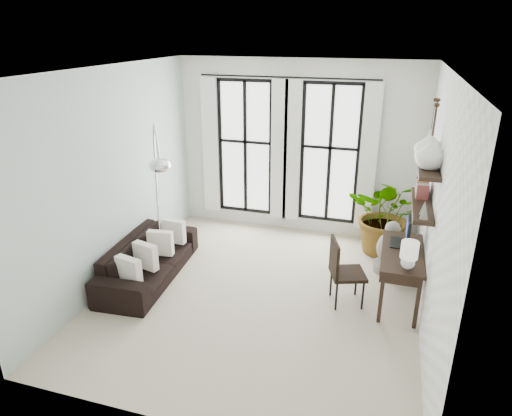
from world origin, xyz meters
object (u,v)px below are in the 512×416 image
at_px(desk_chair, 342,268).
at_px(buddha, 390,251).
at_px(sofa, 149,259).
at_px(desk, 402,257).
at_px(arc_lamp, 157,162).
at_px(plant, 387,215).

relative_size(desk_chair, buddha, 1.12).
bearing_deg(desk_chair, sofa, 163.24).
distance_m(sofa, buddha, 3.82).
bearing_deg(desk, arc_lamp, -178.94).
distance_m(sofa, plant, 4.03).
bearing_deg(buddha, plant, 98.51).
relative_size(plant, arc_lamp, 0.59).
relative_size(plant, desk_chair, 1.44).
bearing_deg(plant, desk_chair, -106.54).
relative_size(sofa, desk_chair, 2.21).
height_order(sofa, plant, plant).
bearing_deg(buddha, sofa, -160.47).
distance_m(sofa, arc_lamp, 1.52).
bearing_deg(desk_chair, arc_lamp, 157.07).
distance_m(sofa, desk, 3.79).
height_order(plant, buddha, plant).
relative_size(desk, arc_lamp, 0.56).
bearing_deg(arc_lamp, sofa, -108.49).
bearing_deg(arc_lamp, desk_chair, -3.44).
distance_m(desk_chair, arc_lamp, 3.12).
distance_m(desk, buddha, 0.98).
height_order(sofa, arc_lamp, arc_lamp).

